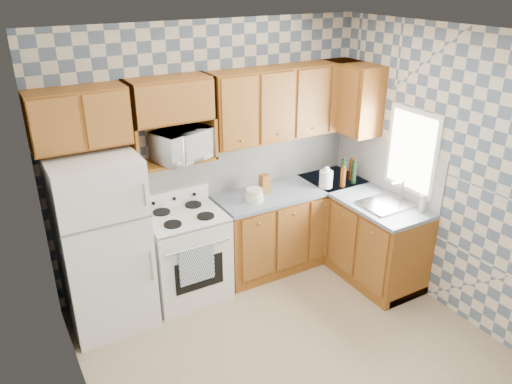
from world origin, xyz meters
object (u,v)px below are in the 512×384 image
Objects in this scene: microwave at (182,145)px; electric_kettle at (326,179)px; refrigerator at (103,243)px; stove_body at (186,256)px.

microwave reaches higher than electric_kettle.
refrigerator is at bearing 169.43° from microwave.
refrigerator is 1.87× the size of stove_body.
microwave is 2.85× the size of electric_kettle.
refrigerator is at bearing -178.22° from stove_body.
refrigerator is 2.44m from electric_kettle.
refrigerator is 8.91× the size of electric_kettle.
stove_body is 1.73m from electric_kettle.
stove_body is 1.68× the size of microwave.
microwave is at bearing 8.31° from refrigerator.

